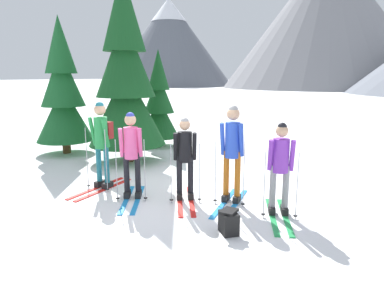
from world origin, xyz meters
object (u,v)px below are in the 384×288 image
(skier_in_purple, at_px, (280,164))
(pine_tree_far, at_px, (159,103))
(skier_in_black, at_px, (185,154))
(backpack_on_snow_front, at_px, (229,222))
(skier_in_blue, at_px, (233,148))
(pine_tree_mid, at_px, (126,77))
(skier_in_pink, at_px, (131,150))
(pine_tree_near, at_px, (63,92))
(skier_in_green, at_px, (102,139))

(skier_in_purple, distance_m, pine_tree_far, 6.59)
(skier_in_black, bearing_deg, backpack_on_snow_front, -35.97)
(skier_in_black, distance_m, backpack_on_snow_front, 1.81)
(skier_in_blue, xyz_separation_m, skier_in_purple, (0.95, -0.16, -0.17))
(skier_in_black, relative_size, skier_in_blue, 0.87)
(pine_tree_mid, xyz_separation_m, pine_tree_far, (-0.44, 2.22, -0.86))
(skier_in_blue, xyz_separation_m, backpack_on_snow_front, (0.48, -1.28, -0.89))
(skier_in_pink, bearing_deg, pine_tree_far, 118.34)
(pine_tree_far, bearing_deg, backpack_on_snow_front, -47.02)
(pine_tree_mid, bearing_deg, skier_in_black, -32.62)
(skier_in_black, xyz_separation_m, pine_tree_near, (-5.37, 1.80, 1.00))
(skier_in_pink, relative_size, pine_tree_near, 0.41)
(pine_tree_near, xyz_separation_m, pine_tree_mid, (2.39, 0.11, 0.45))
(skier_in_black, relative_size, pine_tree_mid, 0.32)
(skier_in_pink, xyz_separation_m, pine_tree_mid, (-2.03, 2.34, 1.39))
(pine_tree_near, bearing_deg, pine_tree_mid, 2.57)
(skier_in_green, distance_m, skier_in_purple, 3.74)
(backpack_on_snow_front, bearing_deg, pine_tree_mid, 146.31)
(skier_in_blue, distance_m, pine_tree_near, 6.46)
(skier_in_purple, distance_m, pine_tree_near, 7.43)
(skier_in_black, xyz_separation_m, skier_in_blue, (0.86, 0.30, 0.17))
(skier_in_green, distance_m, backpack_on_snow_front, 3.45)
(skier_in_green, distance_m, pine_tree_near, 4.10)
(skier_in_purple, bearing_deg, skier_in_pink, -168.08)
(pine_tree_near, distance_m, backpack_on_snow_front, 7.46)
(skier_in_purple, xyz_separation_m, pine_tree_mid, (-4.79, 1.76, 1.45))
(pine_tree_near, xyz_separation_m, pine_tree_far, (1.95, 2.33, -0.41))
(skier_in_blue, height_order, pine_tree_far, pine_tree_far)
(skier_in_pink, distance_m, backpack_on_snow_front, 2.49)
(skier_in_green, xyz_separation_m, backpack_on_snow_front, (3.25, -0.74, -0.89))
(skier_in_purple, bearing_deg, backpack_on_snow_front, -112.50)
(skier_in_black, bearing_deg, skier_in_purple, 4.60)
(pine_tree_near, bearing_deg, skier_in_green, -30.48)
(pine_tree_near, relative_size, backpack_on_snow_front, 10.52)
(pine_tree_far, xyz_separation_m, backpack_on_snow_front, (4.76, -5.10, -1.31))
(skier_in_pink, bearing_deg, backpack_on_snow_front, -13.22)
(skier_in_black, bearing_deg, skier_in_blue, 19.43)
(skier_in_black, relative_size, backpack_on_snow_front, 4.10)
(skier_in_pink, height_order, pine_tree_far, pine_tree_far)
(skier_in_blue, bearing_deg, skier_in_purple, -9.46)
(skier_in_blue, height_order, skier_in_purple, skier_in_blue)
(pine_tree_mid, relative_size, pine_tree_far, 1.57)
(pine_tree_near, height_order, pine_tree_far, pine_tree_near)
(pine_tree_mid, bearing_deg, skier_in_blue, -22.64)
(skier_in_pink, relative_size, backpack_on_snow_front, 4.33)
(skier_in_green, bearing_deg, pine_tree_near, 149.52)
(skier_in_black, xyz_separation_m, pine_tree_far, (-3.41, 4.13, 0.59))
(skier_in_green, relative_size, skier_in_purple, 1.15)
(skier_in_pink, bearing_deg, skier_in_green, 168.35)
(skier_in_green, bearing_deg, skier_in_black, 7.22)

